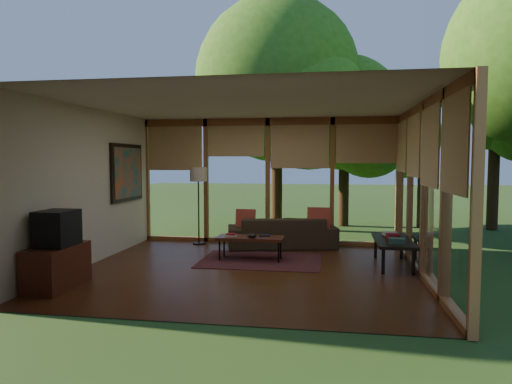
% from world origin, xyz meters
% --- Properties ---
extents(floor, '(5.50, 5.50, 0.00)m').
position_xyz_m(floor, '(0.00, 0.00, 0.00)').
color(floor, '#582B17').
rests_on(floor, ground).
extents(ceiling, '(5.50, 5.50, 0.00)m').
position_xyz_m(ceiling, '(0.00, 0.00, 2.70)').
color(ceiling, silver).
rests_on(ceiling, ground).
extents(wall_left, '(0.04, 5.00, 2.70)m').
position_xyz_m(wall_left, '(-2.75, 0.00, 1.35)').
color(wall_left, beige).
rests_on(wall_left, ground).
extents(wall_front, '(5.50, 0.04, 2.70)m').
position_xyz_m(wall_front, '(0.00, -2.50, 1.35)').
color(wall_front, beige).
rests_on(wall_front, ground).
extents(window_wall_back, '(5.50, 0.12, 2.70)m').
position_xyz_m(window_wall_back, '(0.00, 2.50, 1.35)').
color(window_wall_back, '#9F5E31').
rests_on(window_wall_back, ground).
extents(window_wall_right, '(0.12, 5.00, 2.70)m').
position_xyz_m(window_wall_right, '(2.75, 0.00, 1.35)').
color(window_wall_right, '#9F5E31').
rests_on(window_wall_right, ground).
extents(tree_nw, '(4.26, 4.26, 6.02)m').
position_xyz_m(tree_nw, '(-0.05, 4.70, 3.88)').
color(tree_nw, '#372414').
rests_on(tree_nw, ground).
extents(tree_ne, '(3.12, 3.12, 4.65)m').
position_xyz_m(tree_ne, '(1.71, 5.52, 3.07)').
color(tree_ne, '#372414').
rests_on(tree_ne, ground).
extents(tree_far, '(2.85, 2.85, 4.91)m').
position_xyz_m(tree_far, '(5.52, 5.37, 3.47)').
color(tree_far, '#372414').
rests_on(tree_far, ground).
extents(rug, '(2.14, 1.51, 0.01)m').
position_xyz_m(rug, '(0.12, 0.73, 0.01)').
color(rug, maroon).
rests_on(rug, floor).
extents(sofa, '(2.34, 1.34, 0.64)m').
position_xyz_m(sofa, '(0.36, 2.00, 0.32)').
color(sofa, '#382B1C').
rests_on(sofa, floor).
extents(pillow_left, '(0.40, 0.21, 0.42)m').
position_xyz_m(pillow_left, '(-0.39, 1.95, 0.58)').
color(pillow_left, maroon).
rests_on(pillow_left, sofa).
extents(pillow_right, '(0.46, 0.24, 0.48)m').
position_xyz_m(pillow_right, '(1.11, 1.95, 0.61)').
color(pillow_right, maroon).
rests_on(pillow_right, sofa).
extents(ct_book_lower, '(0.24, 0.21, 0.03)m').
position_xyz_m(ct_book_lower, '(-0.43, 0.72, 0.44)').
color(ct_book_lower, beige).
rests_on(ct_book_lower, coffee_table).
extents(ct_book_upper, '(0.16, 0.13, 0.03)m').
position_xyz_m(ct_book_upper, '(-0.43, 0.72, 0.47)').
color(ct_book_upper, maroon).
rests_on(ct_book_upper, coffee_table).
extents(ct_book_side, '(0.21, 0.16, 0.03)m').
position_xyz_m(ct_book_side, '(0.17, 0.85, 0.44)').
color(ct_book_side, black).
rests_on(ct_book_side, coffee_table).
extents(ct_bowl, '(0.16, 0.16, 0.07)m').
position_xyz_m(ct_bowl, '(-0.03, 0.67, 0.46)').
color(ct_bowl, black).
rests_on(ct_bowl, coffee_table).
extents(media_cabinet, '(0.50, 1.00, 0.60)m').
position_xyz_m(media_cabinet, '(-2.47, -1.45, 0.30)').
color(media_cabinet, '#562517').
rests_on(media_cabinet, floor).
extents(television, '(0.45, 0.55, 0.50)m').
position_xyz_m(television, '(-2.45, -1.45, 0.85)').
color(television, black).
rests_on(television, media_cabinet).
extents(console_book_a, '(0.26, 0.20, 0.09)m').
position_xyz_m(console_book_a, '(2.40, 0.28, 0.50)').
color(console_book_a, '#325850').
rests_on(console_book_a, side_console).
extents(console_book_b, '(0.23, 0.18, 0.09)m').
position_xyz_m(console_book_b, '(2.40, 0.73, 0.50)').
color(console_book_b, maroon).
rests_on(console_book_b, side_console).
extents(console_book_c, '(0.28, 0.24, 0.06)m').
position_xyz_m(console_book_c, '(2.40, 1.13, 0.49)').
color(console_book_c, beige).
rests_on(console_book_c, side_console).
extents(floor_lamp, '(0.36, 0.36, 1.65)m').
position_xyz_m(floor_lamp, '(-1.44, 2.13, 1.41)').
color(floor_lamp, black).
rests_on(floor_lamp, floor).
extents(coffee_table, '(1.20, 0.50, 0.43)m').
position_xyz_m(coffee_table, '(-0.08, 0.77, 0.39)').
color(coffee_table, '#562517').
rests_on(coffee_table, floor).
extents(side_console, '(0.60, 1.40, 0.46)m').
position_xyz_m(side_console, '(2.40, 0.68, 0.41)').
color(side_console, black).
rests_on(side_console, floor).
extents(wall_painting, '(0.06, 1.35, 1.15)m').
position_xyz_m(wall_painting, '(-2.71, 1.40, 1.55)').
color(wall_painting, black).
rests_on(wall_painting, wall_left).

